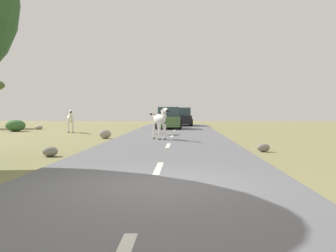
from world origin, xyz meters
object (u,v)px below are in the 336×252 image
Objects in this scene: car_1 at (168,119)px; rock_2 at (105,134)px; rock_1 at (50,151)px; rock_3 at (263,148)px; bush_3 at (16,126)px; zebra_1 at (70,118)px; rock_0 at (39,127)px; zebra_0 at (160,120)px; car_0 at (181,117)px; zebra_2 at (158,120)px.

car_1 is 10.65m from rock_2.
rock_1 is 1.14× the size of rock_3.
rock_2 is at bearing 139.27° from rock_3.
rock_2 is at bearing -39.38° from bush_3.
rock_0 is (-3.82, 4.14, -0.80)m from zebra_1.
rock_2 is (0.18, 7.77, 0.07)m from rock_1.
rock_2 is at bearing 105.23° from zebra_1.
car_0 is (1.02, 17.34, -0.19)m from zebra_0.
zebra_0 reaches higher than zebra_2.
rock_0 is at bearing 78.80° from bush_3.
zebra_2 is at bearing 139.98° from zebra_1.
rock_2 reaches higher than rock_0.
zebra_0 is at bearing -92.43° from car_1.
car_0 is at bearing -67.34° from zebra_2.
zebra_0 is 3.31m from rock_2.
rock_0 is 18.59m from rock_1.
zebra_0 is at bearing -95.60° from car_0.
rock_2 is at bearing 74.88° from zebra_2.
zebra_2 is 1.03× the size of bush_3.
bush_3 is 3.03× the size of rock_3.
rock_3 is at bearing -40.73° from rock_2.
rock_3 is (4.12, -16.33, -0.69)m from car_1.
zebra_1 is 0.38× the size of car_0.
zebra_2 is at bearing 74.88° from rock_1.
zebra_1 is at bearing -47.34° from rock_0.
rock_3 is at bearing -40.03° from bush_3.
zebra_1 is 0.38× the size of car_1.
zebra_1 is 6.36m from rock_2.
zebra_1 reaches higher than rock_3.
bush_3 is at bearing -101.20° from rock_0.
zebra_0 is 1.18× the size of bush_3.
rock_1 is 0.83× the size of rock_2.
zebra_0 is 3.57× the size of rock_3.
car_1 is 16.86m from rock_3.
car_1 is at bearing 18.83° from bush_3.
zebra_2 is at bearing -110.73° from zebra_0.
zebra_0 is 3.14× the size of rock_1.
bush_3 reaches higher than rock_0.
rock_2 is 9.40m from rock_3.
car_0 reaches higher than zebra_1.
zebra_2 is (-0.35, 3.89, -0.13)m from zebra_0.
bush_3 is 19.62m from rock_3.
car_0 is 9.50× the size of rock_3.
rock_2 is 1.37× the size of rock_3.
zebra_0 reaches higher than rock_0.
rock_2 is (-4.05, -16.26, -0.61)m from car_0.
zebra_2 is at bearing -95.10° from car_1.
zebra_2 is (6.18, -2.44, -0.06)m from zebra_1.
bush_3 is at bearing 139.97° from rock_3.
bush_3 is (-10.93, 7.56, -0.62)m from zebra_0.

